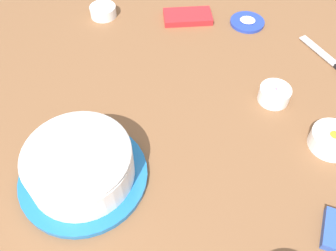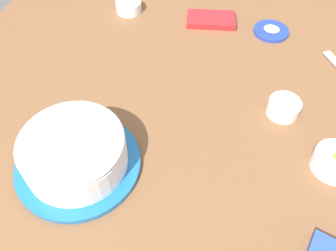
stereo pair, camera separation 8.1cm
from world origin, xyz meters
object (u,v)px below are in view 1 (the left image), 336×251
object	(u,v)px
spreading_knife	(336,65)
sprinkle_bowl_orange	(332,139)
sprinkle_bowl_pink	(103,11)
frosting_tub_lid	(247,22)
candy_box_upper	(188,17)
frosted_cake	(80,165)
sprinkle_bowl_rainbow	(275,94)

from	to	relation	value
spreading_knife	sprinkle_bowl_orange	distance (m)	0.29
sprinkle_bowl_pink	frosting_tub_lid	bearing A→B (deg)	5.50
sprinkle_bowl_pink	candy_box_upper	size ratio (longest dim) A/B	0.55
frosted_cake	sprinkle_bowl_rainbow	distance (m)	0.51
frosted_cake	frosting_tub_lid	world-z (taller)	frosted_cake
sprinkle_bowl_rainbow	frosting_tub_lid	bearing A→B (deg)	104.36
frosted_cake	candy_box_upper	world-z (taller)	frosted_cake
frosted_cake	sprinkle_bowl_rainbow	xyz separation A→B (m)	(0.40, 0.31, -0.03)
frosting_tub_lid	sprinkle_bowl_pink	bearing A→B (deg)	-174.50
spreading_knife	sprinkle_bowl_rainbow	distance (m)	0.24
spreading_knife	candy_box_upper	world-z (taller)	candy_box_upper
sprinkle_bowl_rainbow	sprinkle_bowl_orange	xyz separation A→B (m)	(0.13, -0.12, 0.00)
sprinkle_bowl_rainbow	candy_box_upper	size ratio (longest dim) A/B	0.52
sprinkle_bowl_orange	sprinkle_bowl_pink	xyz separation A→B (m)	(-0.66, 0.39, -0.00)
frosted_cake	sprinkle_bowl_orange	size ratio (longest dim) A/B	2.76
frosting_tub_lid	sprinkle_bowl_rainbow	world-z (taller)	sprinkle_bowl_rainbow
sprinkle_bowl_orange	candy_box_upper	bearing A→B (deg)	133.09
frosting_tub_lid	sprinkle_bowl_rainbow	bearing A→B (deg)	-75.64
frosted_cake	frosting_tub_lid	size ratio (longest dim) A/B	2.58
frosting_tub_lid	candy_box_upper	bearing A→B (deg)	-176.30
spreading_knife	frosting_tub_lid	bearing A→B (deg)	148.51
candy_box_upper	frosted_cake	bearing A→B (deg)	-117.60
frosted_cake	sprinkle_bowl_orange	bearing A→B (deg)	19.63
frosted_cake	sprinkle_bowl_orange	world-z (taller)	frosted_cake
frosting_tub_lid	candy_box_upper	world-z (taller)	candy_box_upper
frosted_cake	frosting_tub_lid	bearing A→B (deg)	63.01
sprinkle_bowl_rainbow	sprinkle_bowl_orange	size ratio (longest dim) A/B	0.79
frosting_tub_lid	sprinkle_bowl_rainbow	xyz separation A→B (m)	(0.08, -0.32, 0.02)
frosting_tub_lid	candy_box_upper	distance (m)	0.19
frosting_tub_lid	sprinkle_bowl_rainbow	distance (m)	0.33
frosting_tub_lid	sprinkle_bowl_orange	bearing A→B (deg)	-64.31
sprinkle_bowl_rainbow	sprinkle_bowl_pink	distance (m)	0.60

